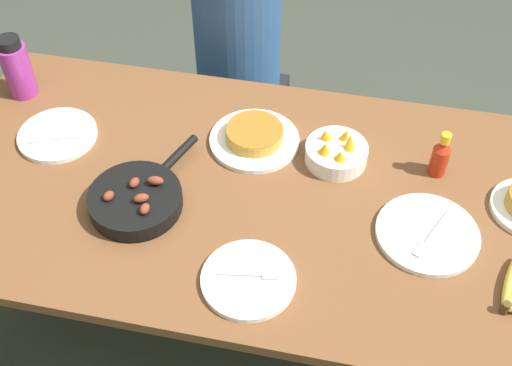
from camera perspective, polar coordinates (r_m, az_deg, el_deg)
ground_plane at (r=2.33m, az=0.00°, el=-12.34°), size 14.00×14.00×0.00m
dining_table at (r=1.82m, az=0.00°, el=-2.38°), size 1.84×0.93×0.71m
skillet at (r=1.73m, az=-10.55°, el=-1.43°), size 0.25×0.38×0.08m
frittata_plate_center at (r=1.88m, az=-0.14°, el=4.11°), size 0.26×0.26×0.05m
empty_plate_near_front at (r=1.71m, az=14.99°, el=-4.39°), size 0.27×0.27×0.02m
empty_plate_far_left at (r=1.99m, az=-17.23°, el=4.08°), size 0.23×0.23×0.02m
empty_plate_mid_edge at (r=1.57m, az=-0.67°, el=-8.58°), size 0.23×0.23×0.02m
fruit_bowl_mango at (r=1.83m, az=7.14°, el=2.73°), size 0.18×0.18×0.10m
water_bottle at (r=2.13m, az=-20.48°, el=9.56°), size 0.09×0.09×0.20m
hot_sauce_bottle at (r=1.83m, az=16.08°, el=2.29°), size 0.05×0.05×0.15m
person_figure at (r=2.45m, az=-1.56°, el=9.39°), size 0.34×0.34×1.20m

